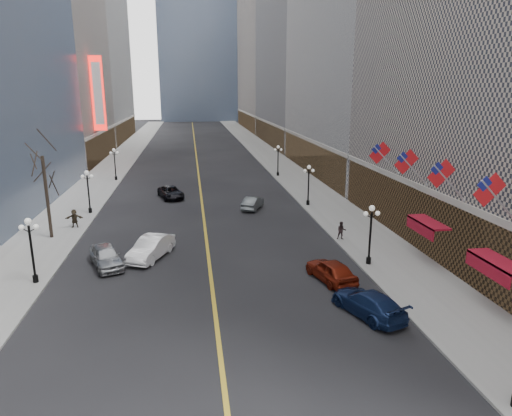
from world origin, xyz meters
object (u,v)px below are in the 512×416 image
object	(u,v)px
streetlamp_east_2	(309,181)
car_sb_far	(253,203)
streetlamp_east_1	(371,229)
car_sb_near	(368,303)
car_nb_far	(171,192)
streetlamp_west_2	(88,187)
car_nb_near	(106,256)
car_nb_mid	(151,248)
streetlamp_east_3	(278,157)
streetlamp_west_3	(115,161)
streetlamp_west_1	(31,244)
car_sb_mid	(331,270)

from	to	relation	value
streetlamp_east_2	car_sb_far	size ratio (longest dim) A/B	1.07
streetlamp_east_1	car_sb_near	world-z (taller)	streetlamp_east_1
streetlamp_east_2	car_nb_far	bearing A→B (deg)	158.44
streetlamp_west_2	car_nb_near	bearing A→B (deg)	-74.71
streetlamp_west_2	car_nb_mid	xyz separation A→B (m)	(7.38, -14.09, -2.05)
streetlamp_east_1	streetlamp_east_3	distance (m)	36.00
streetlamp_west_3	car_sb_near	bearing A→B (deg)	-64.52
car_nb_mid	car_sb_far	distance (m)	16.90
streetlamp_west_1	streetlamp_west_3	size ratio (longest dim) A/B	1.00
streetlamp_east_2	streetlamp_east_3	bearing A→B (deg)	90.00
streetlamp_west_2	streetlamp_west_3	bearing A→B (deg)	90.00
streetlamp_west_3	car_nb_mid	distance (m)	33.00
streetlamp_east_2	car_sb_mid	distance (m)	20.76
streetlamp_east_1	streetlamp_west_1	world-z (taller)	same
streetlamp_east_1	car_sb_mid	size ratio (longest dim) A/B	0.99
streetlamp_west_2	car_nb_far	bearing A→B (deg)	36.70
car_nb_near	car_sb_far	size ratio (longest dim) A/B	1.13
streetlamp_west_1	streetlamp_east_2	bearing A→B (deg)	37.33
car_nb_near	streetlamp_east_2	bearing A→B (deg)	17.45
car_nb_near	car_sb_far	world-z (taller)	car_nb_near
streetlamp_east_1	streetlamp_east_3	xyz separation A→B (m)	(0.00, 36.00, 0.00)
car_nb_mid	car_sb_mid	world-z (taller)	car_nb_mid
streetlamp_west_1	car_sb_far	size ratio (longest dim) A/B	1.07
car_nb_near	car_sb_near	world-z (taller)	car_nb_near
streetlamp_east_1	streetlamp_west_2	bearing A→B (deg)	142.67
car_nb_far	car_nb_mid	bearing A→B (deg)	-108.38
streetlamp_east_2	streetlamp_west_3	distance (m)	29.68
streetlamp_east_3	car_nb_near	bearing A→B (deg)	-120.13
streetlamp_west_3	car_sb_far	bearing A→B (deg)	-46.81
streetlamp_east_1	car_nb_far	bearing A→B (deg)	122.62
streetlamp_east_1	streetlamp_west_2	world-z (taller)	same
streetlamp_west_3	car_sb_far	size ratio (longest dim) A/B	1.07
streetlamp_west_1	car_nb_near	distance (m)	5.37
streetlamp_west_3	car_sb_mid	bearing A→B (deg)	-62.49
streetlamp_east_3	car_nb_mid	bearing A→B (deg)	-116.81
streetlamp_east_3	streetlamp_west_3	world-z (taller)	same
streetlamp_east_1	streetlamp_west_1	bearing A→B (deg)	180.00
streetlamp_east_1	car_nb_mid	xyz separation A→B (m)	(-16.22, 3.91, -2.05)
streetlamp_west_2	car_nb_near	xyz separation A→B (m)	(4.21, -15.41, -2.09)
streetlamp_east_1	car_nb_near	xyz separation A→B (m)	(-19.39, 2.59, -2.09)
streetlamp_east_1	streetlamp_west_2	distance (m)	29.68
car_nb_far	car_sb_mid	distance (m)	28.93
streetlamp_east_3	car_nb_far	bearing A→B (deg)	-142.33
streetlamp_west_3	car_sb_near	size ratio (longest dim) A/B	0.88
streetlamp_west_2	car_sb_mid	xyz separation A→B (m)	(19.96, -20.33, -2.12)
streetlamp_east_3	car_nb_mid	size ratio (longest dim) A/B	0.88
streetlamp_west_2	car_nb_mid	distance (m)	16.04
streetlamp_west_1	car_sb_near	size ratio (longest dim) A/B	0.88
streetlamp_east_1	streetlamp_west_2	size ratio (longest dim) A/B	1.00
car_nb_near	car_sb_far	distance (m)	19.90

